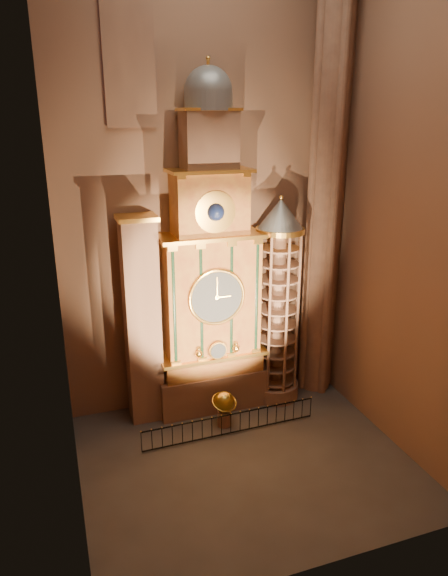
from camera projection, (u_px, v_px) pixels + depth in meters
name	position (u px, v px, depth m)	size (l,w,h in m)	color
floor	(246.00, 461.00, 22.54)	(14.00, 14.00, 0.00)	#383330
wall_back	(203.00, 191.00, 24.40)	(22.00, 22.00, 0.00)	#8C644B
wall_left	(52.00, 224.00, 16.86)	(22.00, 22.00, 0.00)	#8C644B
wall_right	(407.00, 202.00, 21.20)	(22.00, 22.00, 0.00)	#8C644B
astronomical_clock	(210.00, 283.00, 24.86)	(5.60, 2.41, 16.70)	#8C634C
portrait_tower	(142.00, 321.00, 24.30)	(1.80, 1.60, 10.20)	#8C634C
stair_turret	(277.00, 304.00, 26.15)	(2.50, 2.50, 10.80)	#8C634C
gothic_pier	(327.00, 188.00, 25.40)	(2.04, 2.04, 22.00)	#8C634C
stained_glass_window	(129.00, 63.00, 21.58)	(2.20, 0.14, 5.20)	navy
celestial_globe	(224.00, 406.00, 24.80)	(1.48, 1.43, 1.79)	#8C634C
iron_railing	(231.00, 424.00, 24.22)	(8.52, 0.18, 1.06)	black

